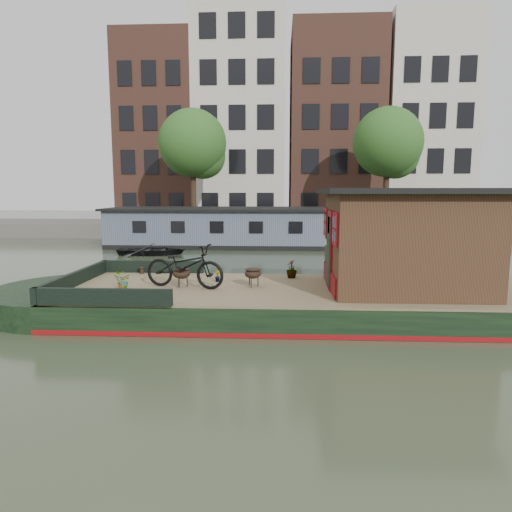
{
  "coord_description": "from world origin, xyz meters",
  "views": [
    {
      "loc": [
        -0.78,
        -11.02,
        3.0
      ],
      "look_at": [
        -1.39,
        0.5,
        1.36
      ],
      "focal_mm": 32.0,
      "sensor_mm": 36.0,
      "label": 1
    }
  ],
  "objects_px": {
    "brazier_rear": "(182,278)",
    "brazier_front": "(253,278)",
    "potted_plant_a": "(124,287)",
    "cabin": "(404,239)",
    "dinghy": "(152,248)",
    "bicycle": "(185,266)"
  },
  "relations": [
    {
      "from": "potted_plant_a",
      "to": "dinghy",
      "type": "relative_size",
      "value": 0.11
    },
    {
      "from": "cabin",
      "to": "brazier_front",
      "type": "bearing_deg",
      "value": 178.56
    },
    {
      "from": "brazier_rear",
      "to": "brazier_front",
      "type": "bearing_deg",
      "value": 3.82
    },
    {
      "from": "potted_plant_a",
      "to": "brazier_front",
      "type": "height_order",
      "value": "brazier_front"
    },
    {
      "from": "cabin",
      "to": "potted_plant_a",
      "type": "relative_size",
      "value": 11.56
    },
    {
      "from": "brazier_rear",
      "to": "dinghy",
      "type": "relative_size",
      "value": 0.14
    },
    {
      "from": "cabin",
      "to": "brazier_front",
      "type": "relative_size",
      "value": 8.92
    },
    {
      "from": "brazier_rear",
      "to": "dinghy",
      "type": "distance_m",
      "value": 11.02
    },
    {
      "from": "bicycle",
      "to": "dinghy",
      "type": "xyz_separation_m",
      "value": [
        -3.8,
        10.44,
        -0.86
      ]
    },
    {
      "from": "potted_plant_a",
      "to": "brazier_front",
      "type": "distance_m",
      "value": 3.08
    },
    {
      "from": "bicycle",
      "to": "brazier_rear",
      "type": "bearing_deg",
      "value": 64.1
    },
    {
      "from": "bicycle",
      "to": "potted_plant_a",
      "type": "height_order",
      "value": "bicycle"
    },
    {
      "from": "brazier_rear",
      "to": "cabin",
      "type": "bearing_deg",
      "value": 0.28
    },
    {
      "from": "dinghy",
      "to": "cabin",
      "type": "bearing_deg",
      "value": -141.47
    },
    {
      "from": "cabin",
      "to": "dinghy",
      "type": "xyz_separation_m",
      "value": [
        -9.1,
        10.34,
        -1.55
      ]
    },
    {
      "from": "bicycle",
      "to": "brazier_front",
      "type": "bearing_deg",
      "value": -69.04
    },
    {
      "from": "bicycle",
      "to": "potted_plant_a",
      "type": "bearing_deg",
      "value": 139.19
    },
    {
      "from": "cabin",
      "to": "potted_plant_a",
      "type": "bearing_deg",
      "value": -171.58
    },
    {
      "from": "brazier_front",
      "to": "dinghy",
      "type": "xyz_separation_m",
      "value": [
        -5.47,
        10.25,
        -0.54
      ]
    },
    {
      "from": "bicycle",
      "to": "dinghy",
      "type": "bearing_deg",
      "value": 34.14
    },
    {
      "from": "bicycle",
      "to": "brazier_front",
      "type": "xyz_separation_m",
      "value": [
        1.67,
        0.2,
        -0.31
      ]
    },
    {
      "from": "dinghy",
      "to": "potted_plant_a",
      "type": "bearing_deg",
      "value": -170.0
    }
  ]
}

